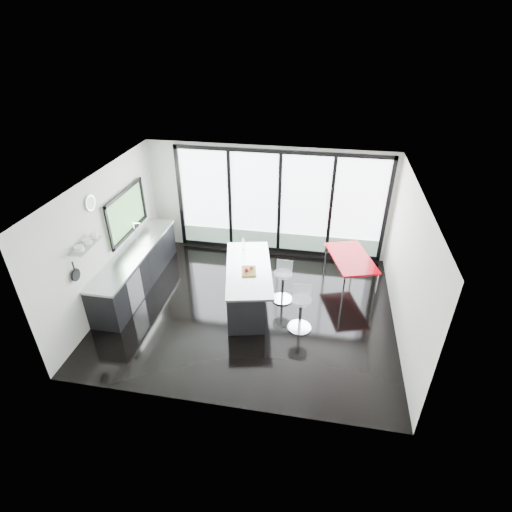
% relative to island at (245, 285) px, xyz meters
% --- Properties ---
extents(floor, '(6.00, 5.00, 0.00)m').
position_rel_island_xyz_m(floor, '(0.11, -0.22, -0.45)').
color(floor, black).
rests_on(floor, ground).
extents(ceiling, '(6.00, 5.00, 0.00)m').
position_rel_island_xyz_m(ceiling, '(0.11, -0.22, 2.35)').
color(ceiling, white).
rests_on(ceiling, wall_back).
extents(wall_back, '(6.00, 0.09, 2.80)m').
position_rel_island_xyz_m(wall_back, '(0.39, 2.25, 0.82)').
color(wall_back, beige).
rests_on(wall_back, ground).
extents(wall_front, '(6.00, 0.00, 2.80)m').
position_rel_island_xyz_m(wall_front, '(0.11, -2.72, 0.95)').
color(wall_front, beige).
rests_on(wall_front, ground).
extents(wall_left, '(0.26, 5.00, 2.80)m').
position_rel_island_xyz_m(wall_left, '(-2.86, 0.06, 1.11)').
color(wall_left, beige).
rests_on(wall_left, ground).
extents(wall_right, '(0.00, 5.00, 2.80)m').
position_rel_island_xyz_m(wall_right, '(3.11, -0.22, 0.95)').
color(wall_right, beige).
rests_on(wall_right, ground).
extents(counter_cabinets, '(0.69, 3.24, 1.36)m').
position_rel_island_xyz_m(counter_cabinets, '(-2.56, 0.18, 0.01)').
color(counter_cabinets, black).
rests_on(counter_cabinets, floor).
extents(island, '(1.37, 2.33, 1.16)m').
position_rel_island_xyz_m(island, '(0.00, 0.00, 0.00)').
color(island, black).
rests_on(island, floor).
extents(bar_stool_near, '(0.48, 0.48, 0.74)m').
position_rel_island_xyz_m(bar_stool_near, '(1.23, -0.64, -0.08)').
color(bar_stool_near, silver).
rests_on(bar_stool_near, floor).
extents(bar_stool_far, '(0.48, 0.48, 0.72)m').
position_rel_island_xyz_m(bar_stool_far, '(0.77, 0.23, -0.09)').
color(bar_stool_far, silver).
rests_on(bar_stool_far, floor).
extents(red_table, '(1.22, 1.62, 0.77)m').
position_rel_island_xyz_m(red_table, '(2.20, 1.03, -0.07)').
color(red_table, '#AA0009').
rests_on(red_table, floor).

